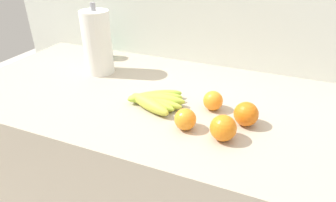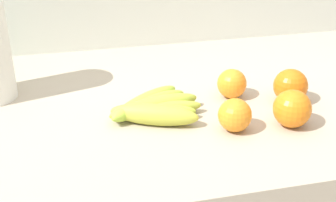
{
  "view_description": "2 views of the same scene",
  "coord_description": "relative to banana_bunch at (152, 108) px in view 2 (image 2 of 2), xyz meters",
  "views": [
    {
      "loc": [
        0.38,
        -0.85,
        1.42
      ],
      "look_at": [
        0.07,
        -0.09,
        0.96
      ],
      "focal_mm": 31.13,
      "sensor_mm": 36.0,
      "label": 1
    },
    {
      "loc": [
        -0.15,
        -0.9,
        1.37
      ],
      "look_at": [
        0.03,
        -0.1,
        0.96
      ],
      "focal_mm": 49.73,
      "sensor_mm": 36.0,
      "label": 2
    }
  ],
  "objects": [
    {
      "name": "orange_back_left",
      "position": [
        0.14,
        -0.09,
        0.01
      ],
      "size": [
        0.07,
        0.07,
        0.07
      ],
      "primitive_type": "sphere",
      "color": "orange",
      "rests_on": "counter"
    },
    {
      "name": "banana_bunch",
      "position": [
        0.0,
        0.0,
        0.0
      ],
      "size": [
        0.2,
        0.19,
        0.04
      ],
      "color": "gold",
      "rests_on": "counter"
    },
    {
      "name": "orange_right",
      "position": [
        0.19,
        0.05,
        0.01
      ],
      "size": [
        0.07,
        0.07,
        0.07
      ],
      "primitive_type": "sphere",
      "color": "orange",
      "rests_on": "counter"
    },
    {
      "name": "orange_front",
      "position": [
        0.26,
        -0.1,
        0.02
      ],
      "size": [
        0.08,
        0.08,
        0.08
      ],
      "primitive_type": "sphere",
      "color": "orange",
      "rests_on": "counter"
    },
    {
      "name": "orange_center",
      "position": [
        0.31,
        0.0,
        0.02
      ],
      "size": [
        0.07,
        0.07,
        0.07
      ],
      "primitive_type": "sphere",
      "color": "orange",
      "rests_on": "counter"
    },
    {
      "name": "wall_back",
      "position": [
        -0.01,
        0.46,
        -0.28
      ],
      "size": [
        1.92,
        0.06,
        1.3
      ],
      "primitive_type": "cube",
      "color": "silver",
      "rests_on": "ground"
    }
  ]
}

